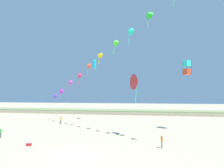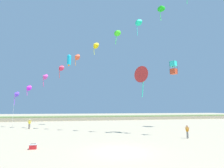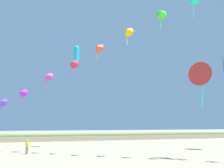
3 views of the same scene
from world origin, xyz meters
name	(u,v)px [view 2 (image 2 of 3)]	position (x,y,z in m)	size (l,w,h in m)	color
ground_plane	(121,151)	(0.00, 0.00, 0.00)	(240.00, 240.00, 0.00)	tan
dune_ridge	(83,118)	(0.00, 42.89, 0.64)	(120.00, 8.83, 1.29)	tan
person_near_left	(187,131)	(9.48, 4.32, 0.88)	(0.29, 0.51, 1.52)	gray
person_mid_center	(29,123)	(-10.93, 19.11, 0.99)	(0.60, 0.23, 1.71)	#726656
kite_banner_string	(96,45)	(-0.37, 12.96, 13.76)	(29.85, 21.60, 21.95)	#613DE1
large_kite_low_lead	(173,68)	(15.32, 15.38, 11.46)	(1.40, 1.40, 2.57)	#DC4524
large_kite_mid_trail	(143,75)	(6.22, 9.49, 8.51)	(2.00, 2.53, 4.62)	red
large_kite_high_solo	(69,60)	(-4.74, 24.70, 14.28)	(1.14, 1.18, 2.76)	#16B8DE
beach_cooler	(33,147)	(-7.15, 2.53, 0.21)	(0.58, 0.41, 0.46)	red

